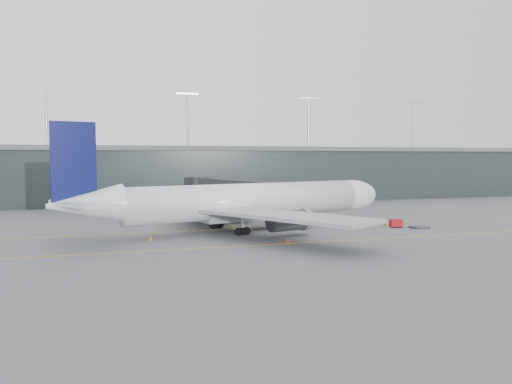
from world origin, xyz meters
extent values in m
plane|color=#535358|center=(0.00, 0.00, 0.00)|extent=(320.00, 320.00, 0.00)
cube|color=#F2A416|center=(0.00, -4.00, 0.01)|extent=(160.00, 0.25, 0.02)
cube|color=#F2A416|center=(0.00, -20.00, 0.01)|extent=(160.00, 0.25, 0.02)
cube|color=#F2A416|center=(5.00, 20.00, 0.01)|extent=(0.25, 60.00, 0.02)
cube|color=#1D2828|center=(0.00, 58.00, 7.00)|extent=(240.00, 35.00, 14.00)
cube|color=#5D6062|center=(0.00, 58.00, 14.60)|extent=(240.00, 36.00, 1.20)
cylinder|color=#9E9EA3|center=(-30.00, 48.00, 22.00)|extent=(0.60, 0.60, 14.00)
cylinder|color=#9E9EA3|center=(5.00, 48.00, 22.00)|extent=(0.60, 0.60, 14.00)
cylinder|color=#9E9EA3|center=(40.00, 48.00, 22.00)|extent=(0.60, 0.60, 14.00)
cylinder|color=#9E9EA3|center=(75.00, 48.00, 22.00)|extent=(0.60, 0.60, 14.00)
cylinder|color=white|center=(6.57, -5.40, 4.98)|extent=(43.25, 16.73, 5.82)
ellipsoid|color=white|center=(28.81, 0.51, 4.98)|extent=(13.31, 8.77, 5.82)
cone|color=white|center=(-19.30, -12.28, 5.63)|extent=(11.42, 8.06, 5.59)
cube|color=#999DA1|center=(5.66, -5.64, 2.72)|extent=(15.73, 8.40, 1.88)
cube|color=black|center=(32.25, 1.43, 5.92)|extent=(2.72, 3.25, 0.75)
cube|color=#999DA1|center=(7.59, -20.19, 4.04)|extent=(21.24, 27.71, 0.52)
cylinder|color=#3C3C41|center=(10.68, -13.54, 2.44)|extent=(7.20, 4.87, 3.29)
cube|color=#999DA1|center=(0.11, 7.94, 4.04)|extent=(8.98, 27.39, 0.52)
cylinder|color=#3C3C41|center=(6.09, 3.71, 2.44)|extent=(7.20, 4.87, 3.29)
cube|color=#090F4E|center=(-20.66, -12.64, 11.55)|extent=(6.02, 2.02, 11.27)
cube|color=white|center=(-18.88, -17.51, 6.10)|extent=(8.69, 9.90, 0.33)
cube|color=white|center=(-21.53, -7.53, 6.10)|extent=(5.18, 8.46, 0.33)
cylinder|color=black|center=(26.54, -0.09, 0.52)|extent=(1.09, 0.63, 1.03)
cylinder|color=#9E9EA3|center=(26.54, -0.09, 1.22)|extent=(0.28, 0.28, 2.44)
cylinder|color=black|center=(4.10, -10.72, 0.61)|extent=(1.30, 0.77, 1.22)
cylinder|color=black|center=(1.78, -2.01, 0.61)|extent=(1.30, 0.77, 1.22)
cube|color=#2E2E34|center=(22.56, 0.99, 5.62)|extent=(4.95, 5.17, 3.15)
cube|color=#2E2E34|center=(18.71, 9.49, 5.62)|extent=(8.58, 14.48, 2.81)
cube|color=#2E2E34|center=(12.69, 22.81, 5.62)|extent=(8.84, 14.60, 2.92)
cube|color=#2E2E34|center=(6.67, 36.13, 5.62)|extent=(9.10, 14.71, 3.04)
cylinder|color=#9E9EA3|center=(18.39, 10.21, 2.14)|extent=(0.56, 0.56, 4.27)
cube|color=#3C3C41|center=(18.39, 10.21, 0.39)|extent=(2.74, 2.46, 0.79)
cylinder|color=#2E2E34|center=(22.56, 40.50, 5.62)|extent=(4.50, 4.50, 3.37)
cylinder|color=#2E2E34|center=(22.56, 40.50, 2.02)|extent=(2.02, 2.02, 4.05)
cube|color=#A00B13|center=(32.08, -10.21, 0.80)|extent=(2.30, 1.70, 1.23)
cylinder|color=black|center=(31.24, -10.53, 0.19)|extent=(0.40, 0.21, 0.38)
cylinder|color=black|center=(32.73, -10.82, 0.19)|extent=(0.40, 0.21, 0.38)
cylinder|color=black|center=(31.43, -9.60, 0.19)|extent=(0.40, 0.21, 0.38)
cylinder|color=black|center=(32.91, -9.89, 0.19)|extent=(0.40, 0.21, 0.38)
cube|color=#343338|center=(35.45, -12.26, 0.17)|extent=(2.93, 2.40, 0.28)
cube|color=#3C3C41|center=(-3.88, 9.53, 0.17)|extent=(2.61, 2.26, 0.23)
cube|color=#A4A7AF|center=(-3.88, 9.53, 1.20)|extent=(2.14, 2.05, 1.72)
cube|color=navy|center=(-3.88, 9.53, 2.10)|extent=(2.21, 2.12, 0.09)
cube|color=#3C3C41|center=(-1.85, 12.19, 0.14)|extent=(1.93, 1.57, 0.19)
cube|color=#9EA2AA|center=(-1.85, 12.19, 0.99)|extent=(1.55, 1.46, 1.41)
cube|color=navy|center=(-1.85, 12.19, 1.72)|extent=(1.60, 1.51, 0.08)
cube|color=#3C3C41|center=(-1.56, 10.66, 0.14)|extent=(2.05, 1.75, 0.18)
cube|color=#9DA1A8|center=(-1.56, 10.66, 0.96)|extent=(1.67, 1.60, 1.37)
cube|color=navy|center=(-1.56, 10.66, 1.67)|extent=(1.72, 1.65, 0.07)
cone|color=#D5650B|center=(31.90, -6.96, 0.32)|extent=(0.41, 0.41, 0.65)
cone|color=#DF3E0C|center=(8.35, -19.55, 0.31)|extent=(0.39, 0.39, 0.62)
cone|color=#CF6B0B|center=(7.22, 9.21, 0.40)|extent=(0.50, 0.50, 0.79)
cone|color=orange|center=(-10.27, -11.51, 0.36)|extent=(0.46, 0.46, 0.73)
camera|label=1|loc=(-16.70, -85.87, 12.28)|focal=35.00mm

